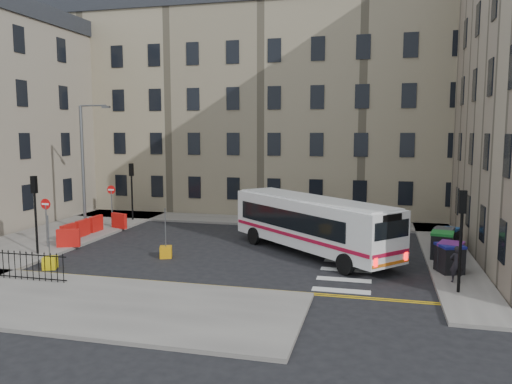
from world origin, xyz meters
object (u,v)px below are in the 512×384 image
at_px(wheelie_bin_c, 442,245).
at_px(bollard_chevron, 50,263).
at_px(streetlamp, 83,166).
at_px(wheelie_bin_d, 444,239).
at_px(wheelie_bin_a, 449,258).
at_px(wheelie_bin_b, 451,256).
at_px(pedestrian, 456,264).
at_px(wheelie_bin_e, 450,238).
at_px(bus, 311,223).
at_px(bollard_yellow, 166,252).

distance_m(wheelie_bin_c, bollard_chevron, 19.34).
xyz_separation_m(streetlamp, wheelie_bin_d, (21.87, -0.25, -3.56)).
height_order(streetlamp, wheelie_bin_a, streetlamp).
xyz_separation_m(wheelie_bin_b, wheelie_bin_d, (0.15, 3.95, -0.03)).
bearing_deg(wheelie_bin_a, streetlamp, 147.87).
bearing_deg(pedestrian, bollard_chevron, -5.14).
bearing_deg(bollard_chevron, wheelie_bin_a, 10.63).
xyz_separation_m(wheelie_bin_a, wheelie_bin_e, (0.68, 5.07, -0.09)).
height_order(bus, bollard_chevron, bus).
relative_size(streetlamp, bus, 0.84).
relative_size(bollard_yellow, bollard_chevron, 1.00).
xyz_separation_m(streetlamp, wheelie_bin_a, (21.62, -4.55, -3.53)).
relative_size(wheelie_bin_d, bollard_yellow, 2.27).
height_order(bus, wheelie_bin_e, bus).
height_order(pedestrian, bollard_chevron, pedestrian).
xyz_separation_m(bus, wheelie_bin_d, (6.90, 1.84, -0.94)).
distance_m(pedestrian, bollard_chevron, 18.58).
bearing_deg(wheelie_bin_e, bus, -136.70).
xyz_separation_m(wheelie_bin_c, pedestrian, (0.10, -4.13, 0.11)).
xyz_separation_m(wheelie_bin_d, bollard_yellow, (-14.15, -4.43, -0.48)).
relative_size(wheelie_bin_b, bollard_chevron, 2.40).
relative_size(wheelie_bin_a, bollard_yellow, 2.42).
relative_size(wheelie_bin_a, bollard_chevron, 2.42).
bearing_deg(bollard_yellow, wheelie_bin_b, 1.96).
bearing_deg(bollard_yellow, wheelie_bin_c, 11.05).
xyz_separation_m(wheelie_bin_d, pedestrian, (-0.18, -5.85, 0.16)).
xyz_separation_m(wheelie_bin_d, bollard_chevron, (-18.65, -7.75, -0.48)).
height_order(wheelie_bin_a, bollard_yellow, wheelie_bin_a).
xyz_separation_m(wheelie_bin_d, wheelie_bin_e, (0.43, 0.77, -0.07)).
bearing_deg(streetlamp, bollard_yellow, -31.23).
bearing_deg(wheelie_bin_c, wheelie_bin_b, -75.99).
bearing_deg(wheelie_bin_c, streetlamp, -174.41).
bearing_deg(wheelie_bin_e, wheelie_bin_c, -82.11).
bearing_deg(bollard_chevron, wheelie_bin_c, 18.18).
xyz_separation_m(wheelie_bin_c, bollard_yellow, (-13.88, -2.71, -0.53)).
height_order(bus, bollard_yellow, bus).
height_order(wheelie_bin_e, bollard_chevron, wheelie_bin_e).
bearing_deg(wheelie_bin_d, wheelie_bin_e, 77.49).
height_order(streetlamp, wheelie_bin_b, streetlamp).
height_order(wheelie_bin_c, bollard_chevron, wheelie_bin_c).
bearing_deg(bus, wheelie_bin_b, -65.13).
relative_size(bus, pedestrian, 6.18).
distance_m(wheelie_bin_b, pedestrian, 1.91).
height_order(pedestrian, bollard_yellow, pedestrian).
bearing_deg(bollard_yellow, streetlamp, 148.77).
distance_m(wheelie_bin_a, wheelie_bin_c, 2.58).
relative_size(streetlamp, pedestrian, 5.17).
relative_size(wheelie_bin_e, bollard_yellow, 2.14).
distance_m(wheelie_bin_b, wheelie_bin_d, 3.95).
relative_size(streetlamp, wheelie_bin_e, 6.35).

